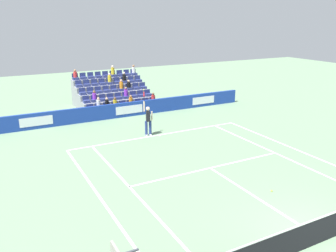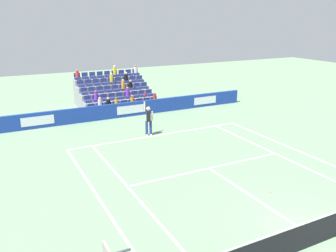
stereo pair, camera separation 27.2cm
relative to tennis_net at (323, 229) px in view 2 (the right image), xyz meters
name	(u,v)px [view 2 (the right image)]	position (x,y,z in m)	size (l,w,h in m)	color
ground_plane	(321,242)	(0.00, 0.00, -0.49)	(80.00, 80.00, 0.00)	gray
line_baseline	(159,135)	(0.00, -11.89, -0.49)	(10.97, 0.10, 0.01)	white
line_service	(209,168)	(0.00, -6.40, -0.49)	(8.23, 0.10, 0.01)	white
line_centre_service	(254,198)	(0.00, -3.20, -0.49)	(0.10, 6.40, 0.01)	white
line_singles_sideline_left	(131,191)	(4.12, -5.95, -0.49)	(0.10, 11.89, 0.01)	white
line_singles_sideline_right	(281,156)	(-4.12, -5.95, -0.49)	(0.10, 11.89, 0.01)	white
line_doubles_sideline_left	(99,199)	(5.49, -5.95, -0.49)	(0.10, 11.89, 0.01)	white
line_doubles_sideline_right	(301,152)	(-5.49, -5.95, -0.49)	(0.10, 11.89, 0.01)	white
line_centre_mark	(160,135)	(0.00, -11.79, -0.49)	(0.10, 0.20, 0.01)	white
sponsor_barrier	(130,109)	(0.00, -16.67, 0.03)	(18.97, 0.22, 1.04)	#193899
tennis_net	(323,229)	(0.00, 0.00, 0.00)	(11.97, 0.10, 1.07)	#33383D
tennis_player	(148,120)	(0.57, -12.14, 0.50)	(0.51, 0.42, 2.85)	navy
stadium_stand	(114,96)	(0.00, -20.23, 0.33)	(5.58, 4.75, 3.04)	gray
loose_tennis_ball	(270,192)	(-0.89, -3.27, -0.46)	(0.07, 0.07, 0.07)	#D1E533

